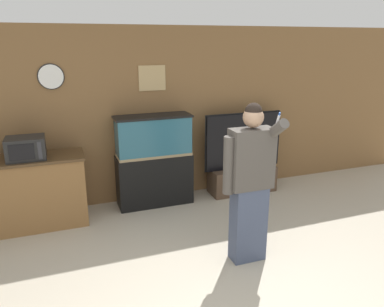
% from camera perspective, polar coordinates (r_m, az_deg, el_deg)
% --- Properties ---
extents(wall_back_paneled, '(10.00, 0.08, 2.60)m').
position_cam_1_polar(wall_back_paneled, '(5.66, -7.58, 5.66)').
color(wall_back_paneled, brown).
rests_on(wall_back_paneled, ground_plane).
extents(counter_island, '(1.42, 0.57, 0.96)m').
position_cam_1_polar(counter_island, '(5.35, -23.40, -5.50)').
color(counter_island, brown).
rests_on(counter_island, ground_plane).
extents(microwave, '(0.46, 0.36, 0.28)m').
position_cam_1_polar(microwave, '(5.12, -23.99, 0.76)').
color(microwave, black).
rests_on(microwave, counter_island).
extents(aquarium_on_stand, '(1.11, 0.40, 1.36)m').
position_cam_1_polar(aquarium_on_stand, '(5.56, -5.81, -1.12)').
color(aquarium_on_stand, black).
rests_on(aquarium_on_stand, ground_plane).
extents(tv_on_stand, '(1.30, 0.40, 1.31)m').
position_cam_1_polar(tv_on_stand, '(6.13, 7.69, -2.41)').
color(tv_on_stand, '#4C3828').
rests_on(tv_on_stand, ground_plane).
extents(person_standing, '(0.56, 0.42, 1.79)m').
position_cam_1_polar(person_standing, '(4.07, 8.76, -4.34)').
color(person_standing, '#424C66').
rests_on(person_standing, ground_plane).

